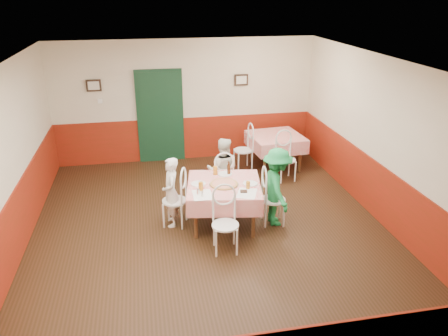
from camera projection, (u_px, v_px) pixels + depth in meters
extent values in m
plane|color=black|center=(211.00, 230.00, 7.43)|extent=(7.00, 7.00, 0.00)
plane|color=white|center=(208.00, 64.00, 6.35)|extent=(7.00, 7.00, 0.00)
cube|color=beige|center=(186.00, 101.00, 10.07)|extent=(6.00, 0.10, 2.80)
cube|color=beige|center=(275.00, 296.00, 3.72)|extent=(6.00, 0.10, 2.80)
cube|color=beige|center=(7.00, 167.00, 6.37)|extent=(0.10, 7.00, 2.80)
cube|color=beige|center=(384.00, 142.00, 7.41)|extent=(0.10, 7.00, 2.80)
cube|color=maroon|center=(187.00, 138.00, 10.40)|extent=(6.00, 0.03, 1.00)
cube|color=maroon|center=(19.00, 221.00, 6.72)|extent=(0.03, 7.00, 1.00)
cube|color=maroon|center=(376.00, 190.00, 7.76)|extent=(0.03, 7.00, 1.00)
cube|color=black|center=(160.00, 118.00, 10.05)|extent=(0.96, 0.06, 2.10)
cube|color=black|center=(94.00, 85.00, 9.50)|extent=(0.32, 0.03, 0.26)
cube|color=black|center=(241.00, 80.00, 10.07)|extent=(0.32, 0.03, 0.26)
cube|color=white|center=(100.00, 101.00, 9.65)|extent=(0.10, 0.03, 0.10)
cube|color=red|center=(224.00, 204.00, 7.52)|extent=(1.40, 1.40, 0.77)
cube|color=red|center=(275.00, 151.00, 9.93)|extent=(1.22, 1.22, 0.77)
cylinder|color=#B74723|center=(224.00, 184.00, 7.33)|extent=(0.54, 0.54, 0.03)
cylinder|color=white|center=(198.00, 184.00, 7.35)|extent=(0.29, 0.29, 0.01)
cylinder|color=white|center=(250.00, 183.00, 7.36)|extent=(0.29, 0.29, 0.01)
cylinder|color=white|center=(225.00, 174.00, 7.74)|extent=(0.29, 0.29, 0.01)
cylinder|color=#BF7219|center=(201.00, 186.00, 7.11)|extent=(0.09, 0.09, 0.14)
cylinder|color=#BF7219|center=(248.00, 185.00, 7.18)|extent=(0.08, 0.08, 0.12)
cylinder|color=#BF7219|center=(215.00, 171.00, 7.71)|extent=(0.09, 0.09, 0.15)
cylinder|color=#381C0A|center=(229.00, 169.00, 7.70)|extent=(0.07, 0.07, 0.22)
cylinder|color=silver|center=(199.00, 192.00, 6.98)|extent=(0.04, 0.04, 0.09)
cylinder|color=silver|center=(202.00, 194.00, 6.91)|extent=(0.04, 0.04, 0.09)
cylinder|color=#B23319|center=(198.00, 191.00, 6.99)|extent=(0.04, 0.04, 0.09)
cube|color=white|center=(202.00, 195.00, 6.98)|extent=(0.31, 0.41, 0.00)
cube|color=white|center=(247.00, 193.00, 7.03)|extent=(0.43, 0.48, 0.00)
cube|color=black|center=(244.00, 191.00, 7.07)|extent=(0.12, 0.11, 0.02)
imported|color=gray|center=(171.00, 192.00, 7.41)|extent=(0.29, 0.45, 1.23)
imported|color=gray|center=(223.00, 170.00, 8.25)|extent=(0.69, 0.59, 1.27)
imported|color=gray|center=(277.00, 187.00, 7.42)|extent=(0.52, 0.89, 1.38)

